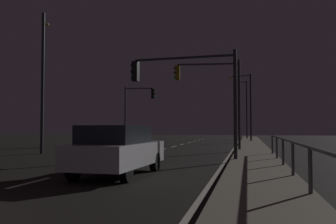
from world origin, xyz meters
TOP-DOWN VIEW (x-y plane):
  - ground_plane at (0.00, 17.50)m, footprint 112.00×112.00m
  - sidewalk_right at (6.12, 17.50)m, footprint 2.15×77.00m
  - lane_markings_center at (0.00, 21.00)m, footprint 0.14×50.00m
  - lane_edge_line at (4.80, 22.50)m, footprint 0.14×53.00m
  - car at (1.77, 6.99)m, footprint 1.98×4.46m
  - traffic_light_near_left at (2.98, 12.58)m, footprint 5.02×0.62m
  - traffic_light_mid_left at (-4.51, 30.06)m, footprint 2.96×0.63m
  - traffic_light_mid_right at (3.51, 19.73)m, footprint 4.24×0.70m
  - street_lamp_corner at (5.74, 35.71)m, footprint 2.36×1.07m
  - street_lamp_median at (5.43, 44.16)m, footprint 1.84×0.49m
  - street_lamp_far_end at (-6.00, 15.63)m, footprint 1.12×1.73m
  - barrier_fence at (7.05, 7.06)m, footprint 0.09×18.21m

SIDE VIEW (x-z plane):
  - ground_plane at x=0.00m, z-range 0.00..0.00m
  - lane_edge_line at x=4.80m, z-range 0.00..0.01m
  - lane_markings_center at x=0.00m, z-range 0.00..0.01m
  - sidewalk_right at x=6.12m, z-range 0.00..0.14m
  - car at x=1.77m, z-range 0.04..1.61m
  - barrier_fence at x=7.05m, z-range 0.39..1.37m
  - traffic_light_near_left at x=2.98m, z-range 1.19..6.02m
  - traffic_light_mid_left at x=-4.51m, z-range 1.07..6.62m
  - traffic_light_mid_right at x=3.51m, z-range 1.32..7.04m
  - street_lamp_corner at x=5.74m, z-range 0.91..7.93m
  - street_lamp_median at x=5.43m, z-range 0.86..8.23m
  - street_lamp_far_end at x=-6.00m, z-range 0.76..9.00m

